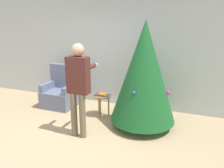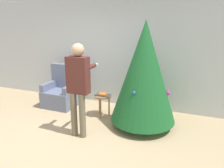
{
  "view_description": "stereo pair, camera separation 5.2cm",
  "coord_description": "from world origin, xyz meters",
  "px_view_note": "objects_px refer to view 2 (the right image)",
  "views": [
    {
      "loc": [
        2.12,
        -2.97,
        2.14
      ],
      "look_at": [
        0.68,
        0.77,
        0.98
      ],
      "focal_mm": 35.0,
      "sensor_mm": 36.0,
      "label": 1
    },
    {
      "loc": [
        2.17,
        -2.95,
        2.14
      ],
      "look_at": [
        0.68,
        0.77,
        0.98
      ],
      "focal_mm": 35.0,
      "sensor_mm": 36.0,
      "label": 2
    }
  ],
  "objects_px": {
    "side_stool": "(103,99)",
    "christmas_tree": "(144,72)",
    "armchair": "(62,93)",
    "person_standing": "(78,82)"
  },
  "relations": [
    {
      "from": "armchair",
      "to": "person_standing",
      "type": "distance_m",
      "value": 1.83
    },
    {
      "from": "christmas_tree",
      "to": "armchair",
      "type": "distance_m",
      "value": 2.41
    },
    {
      "from": "christmas_tree",
      "to": "person_standing",
      "type": "distance_m",
      "value": 1.32
    },
    {
      "from": "christmas_tree",
      "to": "person_standing",
      "type": "bearing_deg",
      "value": -141.13
    },
    {
      "from": "christmas_tree",
      "to": "armchair",
      "type": "xyz_separation_m",
      "value": [
        -2.24,
        0.35,
        -0.81
      ]
    },
    {
      "from": "christmas_tree",
      "to": "side_stool",
      "type": "height_order",
      "value": "christmas_tree"
    },
    {
      "from": "side_stool",
      "to": "christmas_tree",
      "type": "bearing_deg",
      "value": -9.12
    },
    {
      "from": "christmas_tree",
      "to": "side_stool",
      "type": "relative_size",
      "value": 4.34
    },
    {
      "from": "person_standing",
      "to": "armchair",
      "type": "bearing_deg",
      "value": 136.11
    },
    {
      "from": "christmas_tree",
      "to": "side_stool",
      "type": "bearing_deg",
      "value": 170.88
    }
  ]
}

